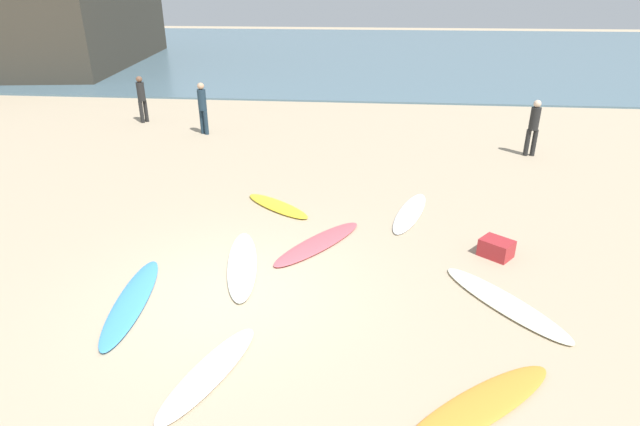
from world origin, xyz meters
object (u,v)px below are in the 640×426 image
object	(u,v)px
surfboard_4	(318,243)
surfboard_5	(132,301)
surfboard_7	(504,302)
surfboard_0	(242,264)
surfboard_1	(480,406)
beachgoer_mid	(142,97)
beach_cooler	(496,248)
surfboard_3	(277,206)
surfboard_2	(209,372)
beachgoer_far	(534,125)
surfboard_6	(410,212)
beachgoer_near	(202,106)

from	to	relation	value
surfboard_4	surfboard_5	xyz separation A→B (m)	(-2.78, -2.31, 0.01)
surfboard_7	surfboard_0	bearing A→B (deg)	-46.37
surfboard_1	beachgoer_mid	distance (m)	16.50
surfboard_5	beach_cooler	size ratio (longest dim) A/B	4.56
surfboard_3	beach_cooler	world-z (taller)	beach_cooler
surfboard_1	surfboard_7	bearing A→B (deg)	122.32
surfboard_2	surfboard_4	bearing A→B (deg)	93.88
surfboard_1	surfboard_5	world-z (taller)	surfboard_5
beachgoer_mid	beachgoer_far	bearing A→B (deg)	105.23
surfboard_3	surfboard_7	distance (m)	5.53
surfboard_1	surfboard_6	size ratio (longest dim) A/B	1.04
surfboard_4	beachgoer_mid	xyz separation A→B (m)	(-7.52, 9.15, 0.90)
surfboard_0	beachgoer_near	size ratio (longest dim) A/B	1.45
surfboard_0	beachgoer_far	size ratio (longest dim) A/B	1.52
surfboard_0	surfboard_5	bearing A→B (deg)	-150.25
surfboard_5	beachgoer_far	bearing A→B (deg)	38.33
surfboard_5	surfboard_7	distance (m)	5.98
surfboard_4	beach_cooler	size ratio (longest dim) A/B	4.36
surfboard_0	surfboard_6	distance (m)	4.14
surfboard_2	surfboard_5	xyz separation A→B (m)	(-1.73, 1.47, 0.01)
beachgoer_mid	beach_cooler	xyz separation A→B (m)	(10.89, -9.26, -0.77)
beachgoer_near	beachgoer_mid	world-z (taller)	beachgoer_near
surfboard_2	surfboard_3	xyz separation A→B (m)	(-0.09, 5.51, 0.01)
surfboard_0	surfboard_5	size ratio (longest dim) A/B	0.99
surfboard_4	surfboard_0	bearing A→B (deg)	71.42
surfboard_0	beachgoer_near	xyz separation A→B (m)	(-3.47, 8.74, 0.93)
surfboard_1	beachgoer_near	bearing A→B (deg)	172.70
surfboard_1	surfboard_4	world-z (taller)	surfboard_1
surfboard_1	surfboard_4	xyz separation A→B (m)	(-2.39, 4.01, -0.00)
surfboard_6	beachgoer_far	world-z (taller)	beachgoer_far
surfboard_2	surfboard_3	bearing A→B (deg)	110.28
surfboard_7	surfboard_2	bearing A→B (deg)	-10.93
surfboard_1	surfboard_5	xyz separation A→B (m)	(-5.17, 1.70, 0.00)
surfboard_1	beachgoer_far	xyz separation A→B (m)	(3.31, 10.40, 0.89)
surfboard_5	beachgoer_mid	bearing A→B (deg)	105.07
surfboard_7	beach_cooler	distance (m)	1.64
surfboard_0	surfboard_1	xyz separation A→B (m)	(3.68, -3.04, -0.00)
beachgoer_near	surfboard_7	bearing A→B (deg)	-19.28
surfboard_7	beachgoer_mid	bearing A→B (deg)	-82.22
surfboard_4	surfboard_7	distance (m)	3.62
surfboard_6	beachgoer_mid	bearing A→B (deg)	-21.97
beachgoer_far	beach_cooler	bearing A→B (deg)	-111.36
surfboard_5	beachgoer_mid	distance (m)	12.43
surfboard_5	surfboard_6	world-z (taller)	surfboard_5
surfboard_5	surfboard_7	world-z (taller)	surfboard_5
surfboard_3	beachgoer_mid	distance (m)	9.83
surfboard_4	surfboard_3	bearing A→B (deg)	-22.33
surfboard_2	surfboard_4	distance (m)	3.92
surfboard_3	beachgoer_near	xyz separation A→B (m)	(-3.63, 6.03, 0.93)
surfboard_1	surfboard_4	distance (m)	4.67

